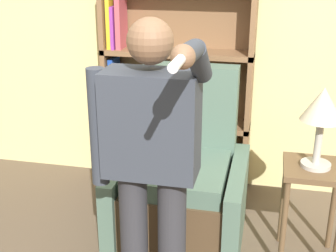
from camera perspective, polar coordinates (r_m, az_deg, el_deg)
The scene contains 6 objects.
wall_back at distance 3.74m, azimuth 5.25°, elevation 13.10°, with size 8.00×0.06×2.80m.
bookcase at distance 3.77m, azimuth -0.39°, elevation 4.28°, with size 1.18×0.28×1.72m.
armchair at distance 3.23m, azimuth 1.71°, elevation -7.45°, with size 0.86×0.86×1.16m.
person_standing at distance 2.33m, azimuth -2.10°, elevation -3.68°, with size 0.61×0.78×1.61m.
side_table at distance 3.04m, azimuth 17.22°, elevation -7.23°, with size 0.37×0.37×0.66m.
table_lamp at distance 2.84m, azimuth 18.30°, elevation 1.94°, with size 0.25×0.25×0.50m.
Camera 1 is at (0.48, -1.65, 1.89)m, focal length 50.00 mm.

